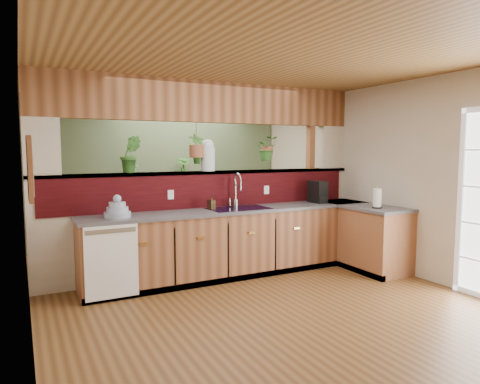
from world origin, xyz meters
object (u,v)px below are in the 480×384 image
faucet (237,189)px  paper_towel (377,199)px  coffee_maker (318,193)px  glass_jar (208,155)px  soap_dispenser (211,202)px  dish_stack (117,210)px  shelving_console (161,217)px

faucet → paper_towel: 1.90m
coffee_maker → glass_jar: 1.74m
soap_dispenser → paper_towel: 2.22m
soap_dispenser → glass_jar: 0.68m
dish_stack → paper_towel: paper_towel is taller
dish_stack → glass_jar: bearing=17.7°
faucet → shelving_console: size_ratio=0.28×
coffee_maker → glass_jar: (-1.61, 0.37, 0.56)m
shelving_console → coffee_maker: bearing=-72.2°
glass_jar → faucet: bearing=-33.5°
faucet → coffee_maker: 1.29m
dish_stack → faucet: bearing=6.9°
dish_stack → coffee_maker: coffee_maker is taller
faucet → glass_jar: bearing=146.5°
glass_jar → coffee_maker: bearing=-12.8°
dish_stack → soap_dispenser: dish_stack is taller
faucet → paper_towel: bearing=-31.5°
soap_dispenser → shelving_console: soap_dispenser is taller
dish_stack → coffee_maker: 2.93m
paper_towel → shelving_console: 3.76m
faucet → dish_stack: faucet is taller
shelving_console → paper_towel: bearing=-75.8°
paper_towel → shelving_console: size_ratio=0.17×
soap_dispenser → paper_towel: paper_towel is taller
faucet → coffee_maker: (1.28, -0.15, -0.10)m
paper_towel → coffee_maker: bearing=111.8°
faucet → glass_jar: size_ratio=1.09×
faucet → glass_jar: glass_jar is taller
soap_dispenser → shelving_console: 2.23m
faucet → soap_dispenser: size_ratio=2.58×
dish_stack → shelving_console: dish_stack is taller
dish_stack → paper_towel: (3.26, -0.79, 0.05)m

